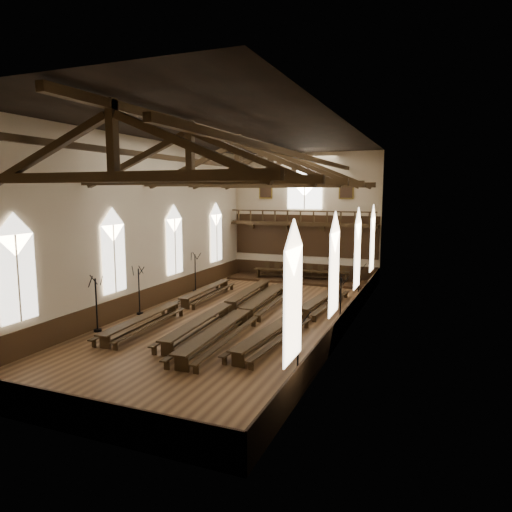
{
  "coord_description": "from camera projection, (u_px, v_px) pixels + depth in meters",
  "views": [
    {
      "loc": [
        10.03,
        -22.39,
        6.9
      ],
      "look_at": [
        0.42,
        1.5,
        3.29
      ],
      "focal_mm": 32.0,
      "sensor_mm": 36.0,
      "label": 1
    }
  ],
  "objects": [
    {
      "name": "ground",
      "position": [
        239.0,
        318.0,
        25.23
      ],
      "size": [
        26.0,
        26.0,
        0.0
      ],
      "primitive_type": "plane",
      "color": "brown",
      "rests_on": "ground"
    },
    {
      "name": "room_walls",
      "position": [
        238.0,
        201.0,
        24.34
      ],
      "size": [
        26.0,
        26.0,
        26.0
      ],
      "color": "beige",
      "rests_on": "ground"
    },
    {
      "name": "wainscot_band",
      "position": [
        239.0,
        307.0,
        25.15
      ],
      "size": [
        12.0,
        26.0,
        1.2
      ],
      "color": "#382210",
      "rests_on": "ground"
    },
    {
      "name": "side_windows",
      "position": [
        238.0,
        251.0,
        24.71
      ],
      "size": [
        11.85,
        19.8,
        4.5
      ],
      "color": "white",
      "rests_on": "room_walls"
    },
    {
      "name": "end_window",
      "position": [
        305.0,
        188.0,
        36.08
      ],
      "size": [
        2.8,
        0.12,
        3.8
      ],
      "color": "white",
      "rests_on": "room_walls"
    },
    {
      "name": "minstrels_gallery",
      "position": [
        303.0,
        230.0,
        36.32
      ],
      "size": [
        11.8,
        1.24,
        3.7
      ],
      "color": "#332110",
      "rests_on": "room_walls"
    },
    {
      "name": "portraits",
      "position": [
        305.0,
        190.0,
        36.1
      ],
      "size": [
        7.75,
        0.09,
        1.45
      ],
      "color": "brown",
      "rests_on": "room_walls"
    },
    {
      "name": "roof_trusses",
      "position": [
        238.0,
        167.0,
        24.09
      ],
      "size": [
        11.7,
        25.7,
        2.8
      ],
      "color": "#332110",
      "rests_on": "room_walls"
    },
    {
      "name": "refectory_row_a",
      "position": [
        178.0,
        304.0,
        26.4
      ],
      "size": [
        1.67,
        13.92,
        0.69
      ],
      "color": "#332110",
      "rests_on": "ground"
    },
    {
      "name": "refectory_row_b",
      "position": [
        228.0,
        306.0,
        25.69
      ],
      "size": [
        1.9,
        14.4,
        0.74
      ],
      "color": "#332110",
      "rests_on": "ground"
    },
    {
      "name": "refectory_row_c",
      "position": [
        245.0,
        313.0,
        24.12
      ],
      "size": [
        1.89,
        14.65,
        0.77
      ],
      "color": "#332110",
      "rests_on": "ground"
    },
    {
      "name": "refectory_row_d",
      "position": [
        300.0,
        314.0,
        24.06
      ],
      "size": [
        2.02,
        14.3,
        0.73
      ],
      "color": "#332110",
      "rests_on": "ground"
    },
    {
      "name": "dais",
      "position": [
        301.0,
        280.0,
        35.61
      ],
      "size": [
        11.4,
        2.81,
        0.19
      ],
      "primitive_type": "cube",
      "color": "#382210",
      "rests_on": "ground"
    },
    {
      "name": "high_table",
      "position": [
        301.0,
        271.0,
        35.51
      ],
      "size": [
        7.49,
        1.74,
        0.7
      ],
      "color": "#332110",
      "rests_on": "dais"
    },
    {
      "name": "high_chairs",
      "position": [
        304.0,
        270.0,
        36.19
      ],
      "size": [
        6.77,
        0.48,
        1.03
      ],
      "color": "#332110",
      "rests_on": "dais"
    },
    {
      "name": "candelabrum_left_near",
      "position": [
        97.0,
        315.0,
        22.67
      ],
      "size": [
        0.87,
        0.8,
        2.85
      ],
      "color": "black",
      "rests_on": "ground"
    },
    {
      "name": "candelabrum_left_mid",
      "position": [
        139.0,
        300.0,
        25.87
      ],
      "size": [
        0.84,
        0.8,
        2.8
      ],
      "color": "black",
      "rests_on": "ground"
    },
    {
      "name": "candelabrum_left_far",
      "position": [
        195.0,
        280.0,
        31.77
      ],
      "size": [
        0.75,
        0.86,
        2.79
      ],
      "color": "black",
      "rests_on": "ground"
    },
    {
      "name": "candelabrum_right_near",
      "position": [
        298.0,
        362.0,
        16.45
      ],
      "size": [
        0.79,
        0.84,
        2.76
      ],
      "color": "black",
      "rests_on": "ground"
    },
    {
      "name": "candelabrum_right_mid",
      "position": [
        340.0,
        311.0,
        23.39
      ],
      "size": [
        0.84,
        0.77,
        2.75
      ],
      "color": "black",
      "rests_on": "ground"
    },
    {
      "name": "candelabrum_right_far",
      "position": [
        359.0,
        291.0,
        28.63
      ],
      "size": [
        0.69,
        0.78,
        2.55
      ],
      "color": "black",
      "rests_on": "ground"
    }
  ]
}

